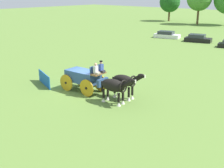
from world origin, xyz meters
TOP-DOWN VIEW (x-y plane):
  - ground_plane at (0.00, 0.00)m, footprint 220.00×220.00m
  - show_wagon at (0.17, 0.01)m, footprint 5.91×2.03m
  - draft_horse_near at (3.72, 0.93)m, footprint 2.98×1.01m
  - draft_horse_off at (3.80, -0.37)m, footprint 3.09×1.09m
  - parked_vehicle_a at (-10.19, 29.27)m, footprint 4.72×2.99m
  - parked_vehicle_b at (-4.19, 29.01)m, footprint 4.48×2.92m
  - tree_a at (-25.52, 54.97)m, footprint 5.44×5.44m
  - sponsor_banner at (-3.74, -1.21)m, footprint 3.04×1.12m

SIDE VIEW (x-z plane):
  - ground_plane at x=0.00m, z-range 0.00..0.00m
  - parked_vehicle_a at x=-10.19m, z-range -0.08..1.09m
  - parked_vehicle_b at x=-4.19m, z-range -0.09..1.14m
  - sponsor_banner at x=-3.74m, z-range 0.00..1.10m
  - show_wagon at x=0.17m, z-range -0.15..2.60m
  - draft_horse_off at x=3.80m, z-range 0.23..2.41m
  - draft_horse_near at x=3.72m, z-range 0.24..2.47m
  - tree_a at x=-25.52m, z-range 1.15..8.91m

